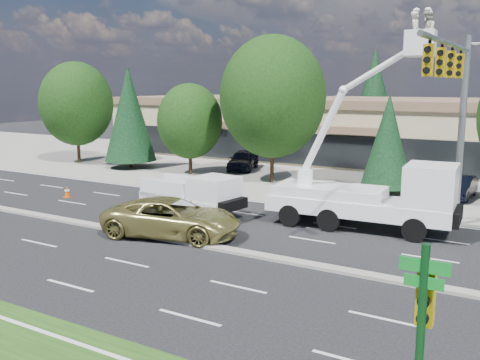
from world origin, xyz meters
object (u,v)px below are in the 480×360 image
Objects in this scene: signal_mast at (457,101)px; utility_pickup at (195,198)px; bucket_truck at (376,186)px; street_sign_pole at (422,325)px; minivan at (172,218)px.

signal_mast is 13.46m from utility_pickup.
bucket_truck reaches higher than utility_pickup.
utility_pickup is 0.59× the size of bucket_truck.
street_sign_pole is 0.40× the size of bucket_truck.
signal_mast is 1.64× the size of minivan.
bucket_truck is (-5.12, 14.66, -0.32)m from street_sign_pole.
signal_mast is 1.02× the size of bucket_truck.
minivan is (-12.69, 9.00, -1.59)m from street_sign_pole.
street_sign_pole is at bearing -82.73° from signal_mast.
signal_mast is 13.54m from minivan.
bucket_truck is 9.53m from minivan.
bucket_truck reaches higher than street_sign_pole.
utility_pickup reaches higher than minivan.
minivan is (-7.57, -5.66, -1.26)m from bucket_truck.
signal_mast is 5.10m from bucket_truck.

